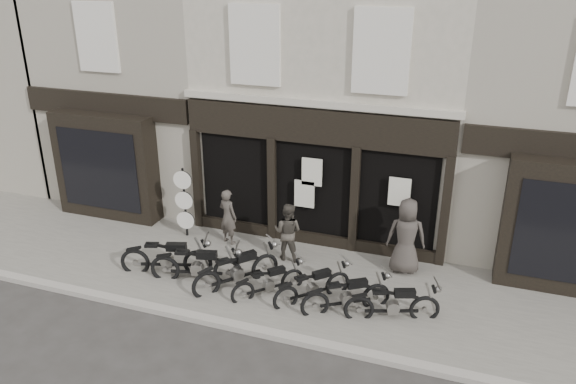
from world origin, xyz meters
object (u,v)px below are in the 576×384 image
(man_right, at_px, (406,236))
(man_centre, at_px, (288,232))
(motorcycle_1, at_px, (197,268))
(motorcycle_6, at_px, (393,307))
(motorcycle_3, at_px, (269,284))
(motorcycle_5, at_px, (347,298))
(advert_sign_post, at_px, (185,206))
(motorcycle_0, at_px, (167,260))
(motorcycle_4, at_px, (313,289))
(motorcycle_2, at_px, (237,273))
(man_left, at_px, (228,216))

(man_right, bearing_deg, man_centre, -1.29)
(motorcycle_1, height_order, motorcycle_6, motorcycle_1)
(motorcycle_3, relative_size, motorcycle_5, 0.80)
(man_centre, xyz_separation_m, advert_sign_post, (-3.15, 0.29, 0.15))
(motorcycle_6, height_order, man_centre, man_centre)
(motorcycle_1, distance_m, man_centre, 2.48)
(motorcycle_0, xyz_separation_m, motorcycle_4, (3.79, 0.05, -0.06))
(motorcycle_2, relative_size, man_centre, 1.24)
(motorcycle_1, height_order, motorcycle_2, same)
(motorcycle_1, relative_size, motorcycle_5, 1.21)
(motorcycle_4, relative_size, motorcycle_6, 0.79)
(motorcycle_6, distance_m, advert_sign_post, 6.55)
(motorcycle_1, relative_size, man_left, 1.43)
(motorcycle_6, height_order, advert_sign_post, advert_sign_post)
(motorcycle_2, distance_m, motorcycle_5, 2.73)
(motorcycle_0, relative_size, man_right, 1.15)
(motorcycle_4, height_order, advert_sign_post, advert_sign_post)
(man_left, xyz_separation_m, man_centre, (1.84, -0.32, -0.01))
(motorcycle_3, relative_size, advert_sign_post, 0.69)
(motorcycle_0, bearing_deg, motorcycle_4, -16.66)
(motorcycle_4, distance_m, man_right, 2.74)
(motorcycle_6, height_order, man_right, man_right)
(man_left, bearing_deg, motorcycle_0, 88.21)
(man_centre, relative_size, man_right, 0.80)
(motorcycle_3, bearing_deg, advert_sign_post, 102.25)
(motorcycle_1, bearing_deg, motorcycle_5, -14.20)
(motorcycle_5, relative_size, man_centre, 1.20)
(man_centre, bearing_deg, motorcycle_5, 140.54)
(motorcycle_1, xyz_separation_m, man_centre, (1.73, 1.73, 0.46))
(motorcycle_0, xyz_separation_m, motorcycle_3, (2.75, -0.08, -0.08))
(motorcycle_4, relative_size, man_right, 0.82)
(man_left, relative_size, man_centre, 1.01)
(man_left, bearing_deg, motorcycle_6, 176.94)
(motorcycle_2, relative_size, motorcycle_3, 1.29)
(motorcycle_2, bearing_deg, advert_sign_post, 91.14)
(motorcycle_4, distance_m, motorcycle_6, 1.87)
(man_left, height_order, man_centre, man_left)
(motorcycle_0, xyz_separation_m, man_left, (0.77, 1.95, 0.47))
(man_centre, bearing_deg, motorcycle_0, 33.57)
(man_centre, distance_m, man_right, 3.00)
(motorcycle_1, bearing_deg, motorcycle_4, -11.18)
(motorcycle_1, relative_size, man_right, 1.16)
(motorcycle_1, bearing_deg, man_right, 10.07)
(motorcycle_1, relative_size, advert_sign_post, 1.05)
(motorcycle_5, distance_m, man_right, 2.41)
(motorcycle_5, xyz_separation_m, advert_sign_post, (-5.17, 2.04, 0.65))
(motorcycle_4, bearing_deg, advert_sign_post, 110.34)
(motorcycle_2, bearing_deg, man_right, -22.62)
(motorcycle_1, distance_m, motorcycle_4, 2.91)
(motorcycle_5, bearing_deg, man_right, 32.43)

